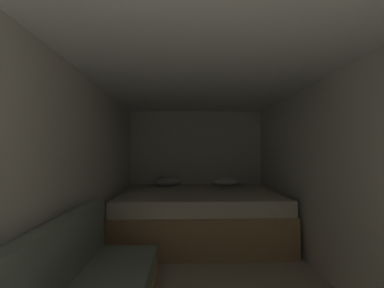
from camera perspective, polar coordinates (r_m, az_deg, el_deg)
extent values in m
cube|color=silver|center=(4.81, 0.87, -4.85)|extent=(2.45, 0.05, 1.99)
cube|color=silver|center=(2.48, -25.21, -7.46)|extent=(0.05, 5.03, 1.99)
cube|color=silver|center=(2.68, 30.42, -6.94)|extent=(0.05, 5.03, 1.99)
cube|color=white|center=(2.40, 3.77, 16.87)|extent=(2.45, 5.03, 0.05)
cube|color=tan|center=(4.01, 1.51, -16.33)|extent=(2.23, 1.71, 0.49)
cube|color=beige|center=(3.94, 1.50, -11.52)|extent=(2.19, 1.67, 0.19)
ellipsoid|color=white|center=(4.56, -5.33, -8.09)|extent=(0.45, 0.31, 0.14)
ellipsoid|color=white|center=(4.61, 7.33, -8.01)|extent=(0.45, 0.31, 0.14)
cube|color=gray|center=(1.89, -32.07, -23.59)|extent=(0.12, 2.46, 0.46)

